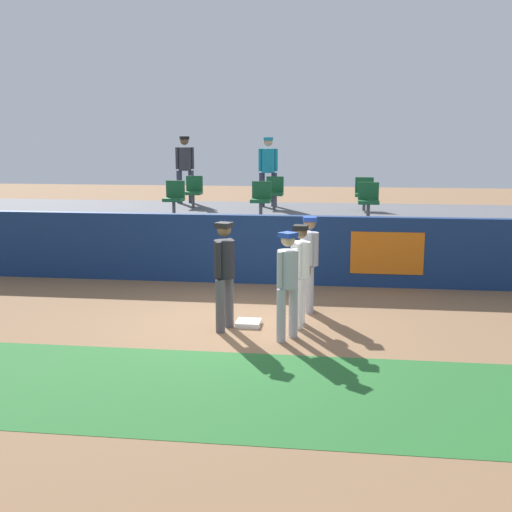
# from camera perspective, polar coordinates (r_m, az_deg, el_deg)

# --- Properties ---
(ground_plane) EXTENTS (60.00, 60.00, 0.00)m
(ground_plane) POSITION_cam_1_polar(r_m,az_deg,el_deg) (10.69, -1.84, -6.32)
(ground_plane) COLOR #846042
(grass_foreground_strip) EXTENTS (18.00, 2.80, 0.01)m
(grass_foreground_strip) POSITION_cam_1_polar(r_m,az_deg,el_deg) (8.18, -4.92, -11.79)
(grass_foreground_strip) COLOR #26662B
(grass_foreground_strip) RESTS_ON ground_plane
(first_base) EXTENTS (0.40, 0.40, 0.08)m
(first_base) POSITION_cam_1_polar(r_m,az_deg,el_deg) (10.72, -0.69, -6.04)
(first_base) COLOR white
(first_base) RESTS_ON ground_plane
(player_fielder_home) EXTENTS (0.35, 0.53, 1.70)m
(player_fielder_home) POSITION_cam_1_polar(r_m,az_deg,el_deg) (10.51, 4.02, -1.10)
(player_fielder_home) COLOR white
(player_fielder_home) RESTS_ON ground_plane
(player_runner_visitor) EXTENTS (0.45, 0.45, 1.69)m
(player_runner_visitor) POSITION_cam_1_polar(r_m,az_deg,el_deg) (9.78, 2.85, -2.00)
(player_runner_visitor) COLOR #9EA3AD
(player_runner_visitor) RESTS_ON ground_plane
(player_coach_visitor) EXTENTS (0.37, 0.48, 1.72)m
(player_coach_visitor) POSITION_cam_1_polar(r_m,az_deg,el_deg) (11.42, 4.80, -0.09)
(player_coach_visitor) COLOR #9EA3AD
(player_coach_visitor) RESTS_ON ground_plane
(player_umpire) EXTENTS (0.42, 0.48, 1.78)m
(player_umpire) POSITION_cam_1_polar(r_m,az_deg,el_deg) (10.26, -2.85, -1.11)
(player_umpire) COLOR #4C4C51
(player_umpire) RESTS_ON ground_plane
(field_wall) EXTENTS (18.00, 0.26, 1.48)m
(field_wall) POSITION_cam_1_polar(r_m,az_deg,el_deg) (13.63, 0.36, 0.61)
(field_wall) COLOR navy
(field_wall) RESTS_ON ground_plane
(bleacher_platform) EXTENTS (18.00, 4.80, 1.24)m
(bleacher_platform) POSITION_cam_1_polar(r_m,az_deg,el_deg) (16.17, 1.42, 1.79)
(bleacher_platform) COLOR #59595E
(bleacher_platform) RESTS_ON ground_plane
(seat_front_center) EXTENTS (0.46, 0.44, 0.84)m
(seat_front_center) POSITION_cam_1_polar(r_m,az_deg,el_deg) (14.94, 0.46, 5.28)
(seat_front_center) COLOR #4C4C51
(seat_front_center) RESTS_ON bleacher_platform
(seat_back_left) EXTENTS (0.44, 0.44, 0.84)m
(seat_back_left) POSITION_cam_1_polar(r_m,az_deg,el_deg) (17.05, -5.62, 5.91)
(seat_back_left) COLOR #4C4C51
(seat_back_left) RESTS_ON bleacher_platform
(seat_back_center) EXTENTS (0.45, 0.44, 0.84)m
(seat_back_center) POSITION_cam_1_polar(r_m,az_deg,el_deg) (16.70, 1.68, 5.85)
(seat_back_center) COLOR #4C4C51
(seat_back_center) RESTS_ON bleacher_platform
(seat_front_left) EXTENTS (0.45, 0.44, 0.84)m
(seat_front_left) POSITION_cam_1_polar(r_m,az_deg,el_deg) (15.33, -7.33, 5.33)
(seat_front_left) COLOR #4C4C51
(seat_front_left) RESTS_ON bleacher_platform
(seat_back_right) EXTENTS (0.47, 0.44, 0.84)m
(seat_back_right) POSITION_cam_1_polar(r_m,az_deg,el_deg) (16.64, 9.69, 5.69)
(seat_back_right) COLOR #4C4C51
(seat_back_right) RESTS_ON bleacher_platform
(seat_front_right) EXTENTS (0.47, 0.44, 0.84)m
(seat_front_right) POSITION_cam_1_polar(r_m,az_deg,el_deg) (14.85, 10.05, 5.09)
(seat_front_right) COLOR #4C4C51
(seat_front_right) RESTS_ON bleacher_platform
(spectator_hooded) EXTENTS (0.52, 0.40, 1.85)m
(spectator_hooded) POSITION_cam_1_polar(r_m,az_deg,el_deg) (17.26, 1.09, 8.02)
(spectator_hooded) COLOR #33384C
(spectator_hooded) RESTS_ON bleacher_platform
(spectator_capped) EXTENTS (0.50, 0.46, 1.88)m
(spectator_capped) POSITION_cam_1_polar(r_m,az_deg,el_deg) (18.26, -6.40, 8.15)
(spectator_capped) COLOR #33384C
(spectator_capped) RESTS_ON bleacher_platform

